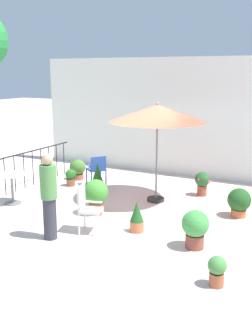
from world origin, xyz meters
name	(u,v)px	position (x,y,z in m)	size (l,w,h in m)	color
ground_plane	(118,210)	(0.00, 0.00, 0.00)	(60.00, 60.00, 0.00)	beige
villa_facade	(180,117)	(0.00, 3.99, 1.81)	(9.77, 0.30, 3.62)	white
terrace_railing	(14,167)	(-3.19, 0.00, 0.68)	(0.03, 4.77, 1.01)	black
patio_umbrella_0	(157,114)	(0.51, 1.06, 2.20)	(2.35, 2.35, 2.48)	#2D2D2D
cafe_table_0	(12,183)	(-2.53, -0.80, 0.53)	(0.75, 0.75, 0.76)	white
patio_chair_0	(87,206)	(0.09, -1.44, 0.55)	(0.53, 0.54, 0.98)	white
patio_chair_1	(97,168)	(-1.53, 1.53, 0.53)	(0.66, 0.66, 0.88)	#27499A
potted_plant_0	(96,194)	(-0.32, -0.44, 0.46)	(0.57, 0.57, 0.81)	#9B5433
potted_plant_1	(202,182)	(1.40, 2.06, 0.38)	(0.41, 0.40, 0.64)	#9A4930
potted_plant_2	(78,169)	(-2.44, 1.87, 0.32)	(0.49, 0.49, 0.61)	#A4533D
potted_plant_3	(195,227)	(2.29, -1.15, 0.41)	(0.51, 0.51, 0.73)	brown
potted_plant_4	(97,178)	(-1.19, 1.01, 0.40)	(0.37, 0.37, 0.80)	#B66131
potted_plant_5	(217,270)	(3.03, -2.30, 0.27)	(0.29, 0.29, 0.49)	#B15A38
potted_plant_6	(71,177)	(-2.19, 1.18, 0.27)	(0.30, 0.31, 0.49)	brown
potted_plant_7	(137,217)	(0.98, -0.95, 0.31)	(0.29, 0.29, 0.63)	#CC6F47
potted_plant_8	(239,201)	(2.62, 0.91, 0.36)	(0.53, 0.53, 0.66)	#C8653A
standing_person	(49,196)	(-0.35, -2.06, 0.88)	(0.41, 0.41, 1.70)	#33333D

